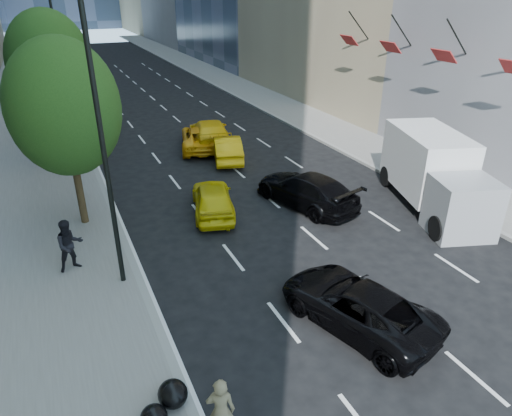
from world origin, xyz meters
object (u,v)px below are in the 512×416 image
black_sedan_mercedes (306,190)px  box_truck (435,173)px  skateboarder (221,414)px  city_bus (88,97)px  black_sedan_lincoln (358,305)px

black_sedan_mercedes → box_truck: (5.06, -2.49, 0.88)m
skateboarder → black_sedan_mercedes: size_ratio=0.32×
box_truck → city_bus: bearing=136.1°
black_sedan_mercedes → city_bus: 21.89m
black_sedan_lincoln → city_bus: 28.80m
skateboarder → box_truck: box_truck is taller
black_sedan_lincoln → box_truck: size_ratio=0.68×
black_sedan_lincoln → black_sedan_mercedes: size_ratio=0.92×
black_sedan_lincoln → box_truck: box_truck is taller
city_bus → box_truck: size_ratio=1.52×
skateboarder → black_sedan_mercedes: skateboarder is taller
black_sedan_lincoln → black_sedan_mercedes: 8.26m
black_sedan_mercedes → city_bus: bearing=-85.9°
black_sedan_mercedes → box_truck: size_ratio=0.74×
black_sedan_mercedes → box_truck: 5.71m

